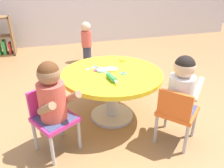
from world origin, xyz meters
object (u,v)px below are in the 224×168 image
Objects in this scene: seated_child_right at (182,86)px; craft_scissors at (93,68)px; child_chair_right at (177,112)px; craft_table at (112,82)px; toddler_standing at (86,41)px; child_chair_left at (52,117)px; rolling_pin at (112,78)px; seated_child_left at (52,94)px.

seated_child_right is 0.88m from craft_scissors.
child_chair_right is 1.05× the size of seated_child_right.
craft_table is 1.44× the size of toddler_standing.
rolling_pin is at bearing 12.59° from child_chair_left.
child_chair_right is at bearing -13.32° from child_chair_left.
rolling_pin is (-0.15, -1.93, 0.17)m from toddler_standing.
child_chair_left is 0.60m from rolling_pin.
rolling_pin is (-0.49, 0.33, -0.00)m from seated_child_right.
craft_table is at bearing 71.71° from rolling_pin.
seated_child_left is 0.54m from rolling_pin.
seated_child_right reaches higher than child_chair_right.
toddler_standing is (-0.30, 2.29, 0.05)m from child_chair_right.
child_chair_left is 3.76× the size of craft_scissors.
toddler_standing is at bearing 86.83° from craft_table.
child_chair_right is at bearing -11.63° from seated_child_left.
child_chair_left is at bearing -134.70° from craft_scissors.
craft_scissors is (-0.09, 0.33, -0.02)m from rolling_pin.
craft_table is 4.20× the size of rolling_pin.
seated_child_left is at bearing -60.72° from child_chair_left.
seated_child_left and seated_child_right have the same top height.
child_chair_left is at bearing -153.71° from craft_table.
craft_scissors is at bearing 104.84° from rolling_pin.
rolling_pin is (0.52, 0.16, -0.00)m from seated_child_left.
seated_child_left is at bearing -131.33° from craft_scissors.
rolling_pin is (-0.46, 0.36, 0.22)m from child_chair_right.
craft_scissors is (-0.58, 0.67, -0.03)m from seated_child_right.
rolling_pin is at bearing -94.58° from toddler_standing.
seated_child_right is (1.03, -0.21, 0.23)m from child_chair_left.
child_chair_left is at bearing 119.28° from seated_child_left.
seated_child_right reaches higher than craft_scissors.
seated_child_right is at bearing -81.60° from toddler_standing.
craft_table is 1.90× the size of seated_child_left.
seated_child_right is 0.76× the size of toddler_standing.
craft_table is 1.81× the size of child_chair_left.
toddler_standing is 1.62m from craft_scissors.
child_chair_left is 0.80× the size of toddler_standing.
craft_table is 1.81× the size of child_chair_right.
rolling_pin is at bearing 145.94° from seated_child_right.
child_chair_right is 2.32× the size of rolling_pin.
seated_child_left is 1.02m from seated_child_right.
craft_scissors is at bearing 132.37° from craft_table.
seated_child_right is at bearing -11.57° from child_chair_left.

